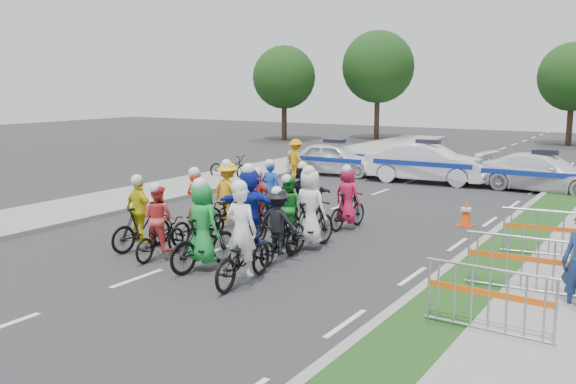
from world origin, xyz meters
The scene contains 30 objects.
ground centered at (0.00, 0.00, 0.00)m, with size 90.00×90.00×0.00m, color #28282B.
curb_right centered at (5.10, 5.00, 0.06)m, with size 0.20×60.00×0.12m, color gray.
grass_strip centered at (5.80, 5.00, 0.06)m, with size 1.20×60.00×0.11m, color #1D3F14.
sidewalk_left centered at (-6.50, 5.00, 0.07)m, with size 3.00×60.00×0.13m, color gray.
rider_0 centered at (1.97, 0.84, 0.67)m, with size 0.87×2.06×2.04m.
rider_1 centered at (0.72, 1.19, 0.75)m, with size 0.88×1.90×1.94m.
rider_2 centered at (-0.68, 1.39, 0.64)m, with size 0.75×1.71×1.70m.
rider_3 centered at (-1.52, 1.69, 0.69)m, with size 0.94×1.74×1.78m.
rider_4 centered at (1.73, 2.51, 0.66)m, with size 0.95×1.66×1.67m.
rider_5 centered at (0.64, 3.01, 0.85)m, with size 1.69×2.01×2.04m.
rider_6 centered at (-0.85, 2.92, 0.62)m, with size 0.78×1.87×1.86m.
rider_7 centered at (1.77, 3.80, 0.77)m, with size 0.88×1.93×1.98m.
rider_8 centered at (1.11, 3.92, 0.64)m, with size 0.86×1.75×1.71m.
rider_9 centered at (-0.17, 4.56, 0.66)m, with size 0.89×1.67×1.71m.
rider_10 centered at (-1.24, 4.69, 0.72)m, with size 1.11×1.89×1.84m.
rider_11 centered at (0.53, 5.64, 0.76)m, with size 1.47×1.75×1.80m.
rider_12 centered at (-0.68, 5.92, 0.58)m, with size 0.94×1.81×1.75m.
rider_13 centered at (1.58, 6.14, 0.67)m, with size 0.77×1.68×1.72m.
police_car_0 centered at (-3.45, 15.03, 0.67)m, with size 1.59×3.96×1.35m, color white.
police_car_1 centered at (0.64, 14.98, 0.76)m, with size 1.61×4.61×1.52m, color white.
police_car_2 centered at (4.91, 15.13, 0.67)m, with size 1.87×4.60×1.33m, color white.
marshal_hiviz centered at (-4.31, 13.33, 0.79)m, with size 1.03×0.59×1.59m, color orange.
barrier_0 centered at (6.70, 0.56, 0.56)m, with size 2.00×0.50×1.12m, color #A5A8AD, non-canonical shape.
barrier_1 centered at (6.70, 2.86, 0.56)m, with size 2.00×0.50×1.12m, color #A5A8AD, non-canonical shape.
barrier_2 centered at (6.70, 5.64, 0.56)m, with size 2.00×0.50×1.12m, color #A5A8AD, non-canonical shape.
cone_0 centered at (4.15, 8.16, 0.34)m, with size 0.40×0.40×0.70m.
parked_bike centered at (-6.37, 11.63, 0.49)m, with size 0.66×1.88×0.99m, color black.
tree_0 centered at (-14.00, 28.00, 4.19)m, with size 4.20×4.20×6.30m.
tree_3 centered at (-9.00, 32.00, 4.89)m, with size 4.90×4.90×7.35m.
tree_4 centered at (3.00, 34.00, 4.19)m, with size 4.20×4.20×6.30m.
Camera 1 is at (8.95, -8.85, 3.83)m, focal length 40.00 mm.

